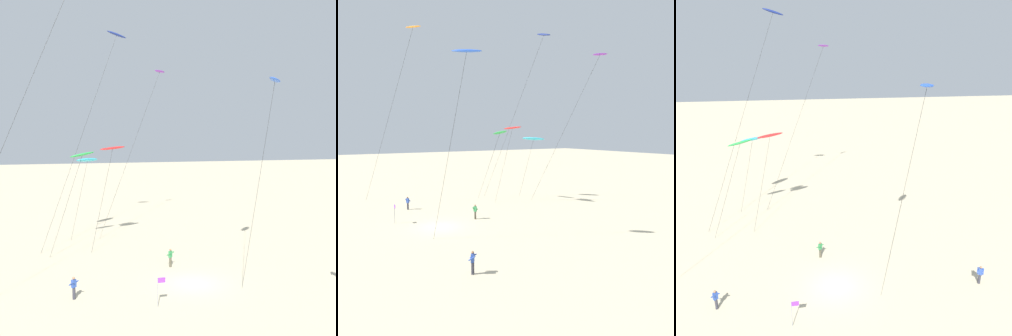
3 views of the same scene
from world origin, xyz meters
The scene contains 12 objects.
ground_plane centered at (0.00, 0.00, 0.00)m, with size 260.00×260.00×0.00m, color beige.
kite_green centered at (-8.28, 11.80, 9.73)m, with size 4.63×2.71×10.22m.
kite_red centered at (-5.20, 11.99, 10.35)m, with size 3.84×2.30×10.66m.
kite_navy centered at (-4.32, 16.19, 22.42)m, with size 9.48×5.53×23.26m.
kite_blue centered at (6.79, 0.28, 16.09)m, with size 4.57×3.24×16.52m.
kite_cyan centered at (-7.56, 17.12, 8.87)m, with size 3.57×3.18×9.25m.
kite_purple centered at (1.26, 20.52, 18.67)m, with size 8.89×5.47×19.76m.
kite_orange centered at (-9.39, 0.11, 22.00)m, with size 10.12×6.14×22.81m.
kite_flyer_nearest centered at (-9.36, -1.05, 0.89)m, with size 0.73×0.73×1.67m.
kite_flyer_middle centered at (-0.88, 4.46, 0.89)m, with size 0.73×0.73×1.67m.
kite_flyer_furthest centered at (11.97, -1.68, 0.89)m, with size 0.72×0.72×1.67m.
marker_flag centered at (-3.59, -3.77, 1.49)m, with size 0.56×0.05×2.10m.
Camera 2 is at (31.20, -10.27, 9.65)m, focal length 33.94 mm.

